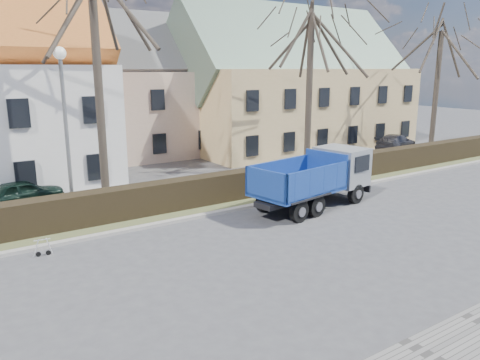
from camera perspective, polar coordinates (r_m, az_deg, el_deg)
ground at (r=15.60m, az=1.25°, el=-9.33°), size 120.00×120.00×0.00m
curb_far at (r=19.29m, az=-6.63°, el=-4.69°), size 80.00×0.30×0.12m
grass_strip at (r=20.67m, az=-8.66°, el=-3.55°), size 80.00×3.00×0.10m
hedge at (r=20.33m, az=-8.48°, el=-2.07°), size 60.00×0.90×1.30m
building_pink at (r=34.12m, az=-12.79°, el=9.71°), size 10.80×8.80×8.00m
building_yellow at (r=37.68m, az=6.51°, el=10.66°), size 18.80×10.80×8.50m
tree_1 at (r=21.22m, az=-17.05°, el=13.66°), size 9.20×9.20×12.65m
tree_2 at (r=27.29m, az=8.47°, el=12.19°), size 8.00×8.00×11.00m
tree_3 at (r=36.44m, az=22.90°, el=11.15°), size 7.60×7.60×10.45m
dump_truck at (r=20.66m, az=8.50°, el=-0.04°), size 6.65×3.34×2.54m
streetlight at (r=19.46m, az=-20.36°, el=5.00°), size 0.54×0.54×6.92m
cart_frame at (r=16.85m, az=-23.62°, el=-7.55°), size 0.77×0.50×0.66m
parked_car_a at (r=23.24m, az=-24.85°, el=-1.39°), size 3.58×1.80×1.17m
parked_car_b at (r=36.94m, az=18.43°, el=4.36°), size 4.67×2.91×1.26m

